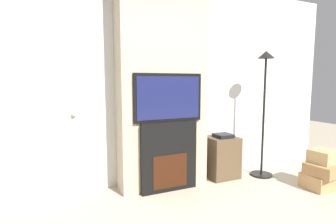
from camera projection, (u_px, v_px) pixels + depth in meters
wall_back at (156, 82)px, 3.52m from camera, size 6.00×0.06×2.70m
chimney_breast at (162, 82)px, 3.32m from camera, size 1.14×0.37×2.70m
fireplace at (168, 156)px, 3.26m from camera, size 0.73×0.15×0.87m
television at (168, 98)px, 3.17m from camera, size 0.88×0.07×0.59m
floor_lamp at (264, 96)px, 3.68m from camera, size 0.31×0.31×1.78m
box_stack at (322, 171)px, 3.33m from camera, size 0.43×0.40×0.49m
media_stand at (221, 156)px, 3.73m from camera, size 0.42×0.40×0.63m
entry_door at (43, 112)px, 2.94m from camera, size 0.94×0.09×2.04m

